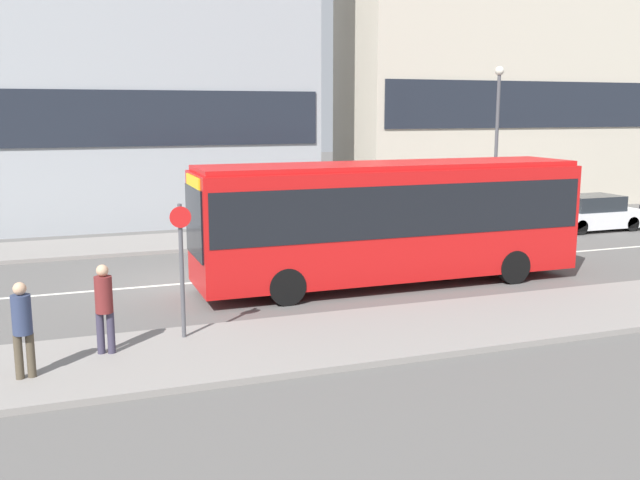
# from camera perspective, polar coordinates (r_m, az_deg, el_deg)

# --- Properties ---
(ground_plane) EXTENTS (120.00, 120.00, 0.00)m
(ground_plane) POSITION_cam_1_polar(r_m,az_deg,el_deg) (20.64, -10.63, -3.44)
(ground_plane) COLOR #595654
(sidewalk_near) EXTENTS (44.00, 3.50, 0.13)m
(sidewalk_near) POSITION_cam_1_polar(r_m,az_deg,el_deg) (14.72, -6.56, -8.69)
(sidewalk_near) COLOR gray
(sidewalk_near) RESTS_ON ground_plane
(sidewalk_far) EXTENTS (44.00, 3.50, 0.13)m
(sidewalk_far) POSITION_cam_1_polar(r_m,az_deg,el_deg) (26.68, -12.86, -0.26)
(sidewalk_far) COLOR gray
(sidewalk_far) RESTS_ON ground_plane
(lane_centerline) EXTENTS (41.80, 0.16, 0.01)m
(lane_centerline) POSITION_cam_1_polar(r_m,az_deg,el_deg) (20.64, -10.63, -3.43)
(lane_centerline) COLOR silver
(lane_centerline) RESTS_ON ground_plane
(apartment_block_left_tower) EXTENTS (13.89, 5.23, 16.52)m
(apartment_block_left_tower) POSITION_cam_1_polar(r_m,az_deg,el_deg) (32.29, -13.71, 16.09)
(apartment_block_left_tower) COLOR #9EA3A8
(apartment_block_left_tower) RESTS_ON ground_plane
(apartment_block_right_tower) EXTENTS (18.29, 5.52, 18.65)m
(apartment_block_right_tower) POSITION_cam_1_polar(r_m,az_deg,el_deg) (39.40, 15.65, 16.47)
(apartment_block_right_tower) COLOR beige
(apartment_block_right_tower) RESTS_ON ground_plane
(city_bus) EXTENTS (10.91, 2.52, 3.43)m
(city_bus) POSITION_cam_1_polar(r_m,az_deg,el_deg) (19.93, 5.56, 1.98)
(city_bus) COLOR red
(city_bus) RESTS_ON ground_plane
(parked_car_0) EXTENTS (4.41, 1.81, 1.40)m
(parked_car_0) POSITION_cam_1_polar(r_m,az_deg,el_deg) (27.90, 13.03, 1.41)
(parked_car_0) COLOR maroon
(parked_car_0) RESTS_ON ground_plane
(parked_car_1) EXTENTS (4.14, 1.83, 1.44)m
(parked_car_1) POSITION_cam_1_polar(r_m,az_deg,el_deg) (31.32, 20.95, 1.97)
(parked_car_1) COLOR silver
(parked_car_1) RESTS_ON ground_plane
(pedestrian_near_stop) EXTENTS (0.35, 0.34, 1.76)m
(pedestrian_near_stop) POSITION_cam_1_polar(r_m,az_deg,el_deg) (13.71, -22.72, -6.21)
(pedestrian_near_stop) COLOR #4C4233
(pedestrian_near_stop) RESTS_ON sidewalk_near
(pedestrian_down_pavement) EXTENTS (0.34, 0.34, 1.79)m
(pedestrian_down_pavement) POSITION_cam_1_polar(r_m,az_deg,el_deg) (14.54, -16.89, -4.85)
(pedestrian_down_pavement) COLOR #383347
(pedestrian_down_pavement) RESTS_ON sidewalk_near
(bus_stop_sign) EXTENTS (0.44, 0.12, 2.84)m
(bus_stop_sign) POSITION_cam_1_polar(r_m,az_deg,el_deg) (15.03, -11.02, -1.63)
(bus_stop_sign) COLOR #4C4C51
(bus_stop_sign) RESTS_ON sidewalk_near
(street_lamp) EXTENTS (0.36, 0.36, 6.45)m
(street_lamp) POSITION_cam_1_polar(r_m,az_deg,el_deg) (29.84, 13.98, 8.58)
(street_lamp) COLOR #4C4C51
(street_lamp) RESTS_ON sidewalk_far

